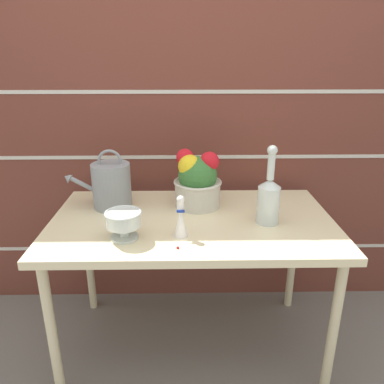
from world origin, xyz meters
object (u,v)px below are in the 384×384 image
flower_planter (197,181)px  glass_decanter (269,198)px  watering_can (111,185)px  figurine_vase (181,220)px  crystal_pedestal_bowl (124,221)px

flower_planter → glass_decanter: (0.32, -0.21, -0.01)m
watering_can → figurine_vase: 0.48m
figurine_vase → watering_can: bearing=136.7°
flower_planter → crystal_pedestal_bowl: bearing=-131.7°
crystal_pedestal_bowl → figurine_vase: size_ratio=0.84×
flower_planter → figurine_vase: flower_planter is taller
glass_decanter → figurine_vase: (-0.40, -0.13, -0.05)m
glass_decanter → figurine_vase: bearing=-162.1°
crystal_pedestal_bowl → figurine_vase: bearing=4.6°
watering_can → flower_planter: bearing=0.8°
watering_can → flower_planter: watering_can is taller
flower_planter → figurine_vase: size_ratio=1.58×
watering_can → figurine_vase: bearing=-43.3°
glass_decanter → flower_planter: bearing=146.7°
glass_decanter → figurine_vase: 0.42m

